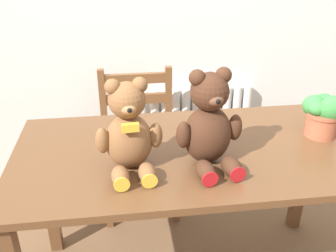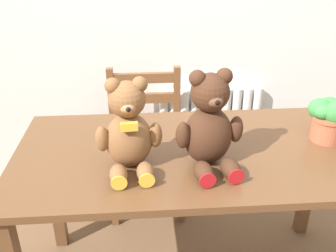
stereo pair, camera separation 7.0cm
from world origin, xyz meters
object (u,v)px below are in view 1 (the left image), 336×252
Objects in this scene: teddy_bear_left at (129,132)px; teddy_bear_right at (209,125)px; wooden_chair_behind at (139,142)px; potted_plant at (324,113)px.

teddy_bear_left is 0.30m from teddy_bear_right.
teddy_bear_right is (0.23, -0.79, 0.50)m from wooden_chair_behind.
teddy_bear_right is at bearing -164.77° from potted_plant.
wooden_chair_behind is 1.10m from potted_plant.
teddy_bear_right reaches higher than potted_plant.
wooden_chair_behind is at bearing 140.10° from potted_plant.
teddy_bear_right is 0.56m from potted_plant.
wooden_chair_behind is 0.93m from teddy_bear_left.
teddy_bear_left is (-0.07, -0.79, 0.49)m from wooden_chair_behind.
wooden_chair_behind is at bearing -82.69° from teddy_bear_right.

